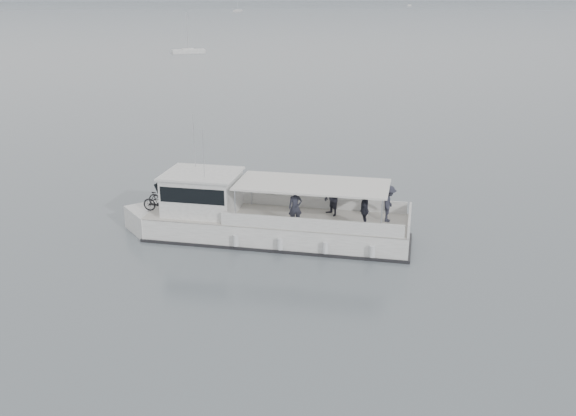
{
  "coord_description": "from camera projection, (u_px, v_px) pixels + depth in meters",
  "views": [
    {
      "loc": [
        2.86,
        -26.48,
        11.69
      ],
      "look_at": [
        4.32,
        2.58,
        1.6
      ],
      "focal_mm": 40.0,
      "sensor_mm": 36.0,
      "label": 1
    }
  ],
  "objects": [
    {
      "name": "ground",
      "position": [
        195.0,
        262.0,
        28.68
      ],
      "size": [
        1400.0,
        1400.0,
        0.0
      ],
      "primitive_type": "plane",
      "color": "slate",
      "rests_on": "ground"
    },
    {
      "name": "tour_boat",
      "position": [
        253.0,
        218.0,
        31.22
      ],
      "size": [
        14.4,
        6.61,
        6.04
      ],
      "rotation": [
        0.0,
        0.0,
        -0.26
      ],
      "color": "white",
      "rests_on": "ground"
    },
    {
      "name": "moored_fleet",
      "position": [
        213.0,
        20.0,
        228.63
      ],
      "size": [
        460.65,
        356.31,
        9.95
      ],
      "color": "white",
      "rests_on": "ground"
    }
  ]
}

